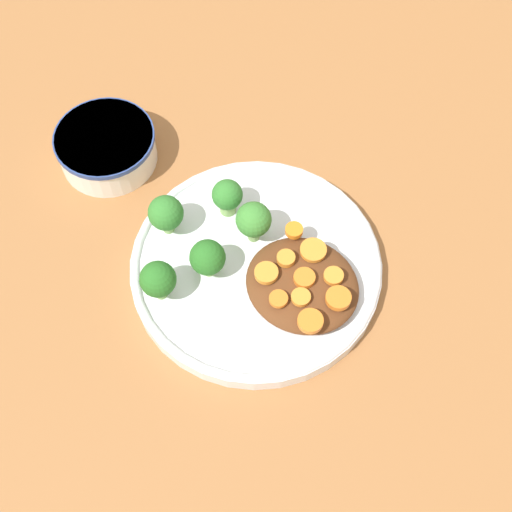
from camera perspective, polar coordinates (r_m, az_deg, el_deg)
ground_plane at (r=0.77m, az=0.00°, el=-1.23°), size 4.00×4.00×0.00m
plate at (r=0.76m, az=0.00°, el=-0.79°), size 0.27×0.27×0.02m
dip_bowl at (r=0.85m, az=-11.88°, el=8.61°), size 0.12×0.12×0.04m
stew_mound at (r=0.73m, az=3.77°, el=-2.24°), size 0.12×0.11×0.03m
broccoli_floret_0 at (r=0.76m, az=-2.31°, el=4.80°), size 0.03×0.03×0.05m
broccoli_floret_1 at (r=0.72m, az=-3.89°, el=-0.16°), size 0.04×0.04×0.05m
broccoli_floret_2 at (r=0.74m, az=-0.19°, el=2.87°), size 0.04×0.04×0.05m
broccoli_floret_3 at (r=0.75m, az=-7.22°, el=3.39°), size 0.04×0.04×0.05m
broccoli_floret_4 at (r=0.71m, az=-7.84°, el=-1.91°), size 0.04×0.04×0.05m
carrot_slice_0 at (r=0.71m, az=4.01°, el=-1.60°), size 0.02×0.02×0.01m
carrot_slice_1 at (r=0.73m, az=4.60°, el=0.47°), size 0.03×0.03×0.00m
carrot_slice_2 at (r=0.71m, az=0.83°, el=-1.37°), size 0.02×0.02×0.01m
carrot_slice_3 at (r=0.71m, az=6.22°, el=-1.60°), size 0.02×0.02×0.01m
carrot_slice_4 at (r=0.69m, az=4.37°, el=-5.21°), size 0.03×0.03×0.01m
carrot_slice_5 at (r=0.70m, az=6.61°, el=-3.35°), size 0.03×0.03×0.01m
carrot_slice_6 at (r=0.74m, az=3.06°, el=2.07°), size 0.02×0.02×0.01m
carrot_slice_7 at (r=0.72m, az=2.41°, el=-0.19°), size 0.02×0.02×0.01m
carrot_slice_8 at (r=0.70m, az=1.81°, el=-3.45°), size 0.02×0.02×0.00m
carrot_slice_9 at (r=0.70m, az=3.61°, el=-3.31°), size 0.02×0.02×0.01m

